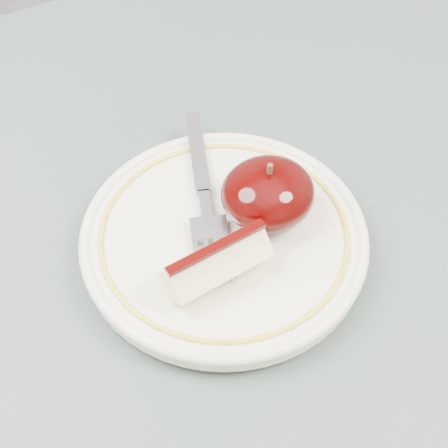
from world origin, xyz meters
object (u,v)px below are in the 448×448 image
table (283,360)px  fork (204,193)px  plate (224,236)px  apple_half (268,193)px

table → fork: fork is taller
plate → fork: (0.00, 0.04, 0.01)m
table → apple_half: 0.15m
apple_half → fork: apple_half is taller
plate → apple_half: bearing=1.2°
fork → apple_half: bearing=-115.3°
table → fork: 0.15m
table → plate: bearing=104.5°
table → plate: plate is taller
table → apple_half: (0.02, 0.07, 0.13)m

